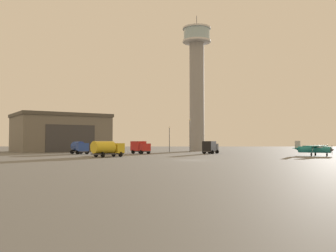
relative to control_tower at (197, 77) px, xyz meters
name	(u,v)px	position (x,y,z in m)	size (l,w,h in m)	color
ground_plane	(191,160)	(-4.38, -61.90, -23.94)	(400.00, 400.00, 0.00)	#60605E
control_tower	(197,77)	(0.00, 0.00, 0.00)	(9.15, 9.15, 44.17)	gray
hangar	(60,133)	(-42.77, -5.26, -18.18)	(33.99, 32.44, 11.49)	#6B665B
airplane_teal	(314,149)	(22.11, -41.99, -22.48)	(8.33, 9.17, 3.14)	teal
truck_fuel_tanker_yellow	(107,148)	(-19.84, -49.80, -22.25)	(6.11, 6.25, 3.04)	#38383D
truck_fuel_tanker_blue	(79,147)	(-29.95, -31.62, -22.26)	(5.43, 6.51, 3.04)	#38383D
truck_box_black	(210,147)	(1.71, -28.27, -22.24)	(4.59, 7.09, 3.10)	#38383D
truck_box_red	(140,147)	(-15.61, -28.69, -22.24)	(5.34, 5.85, 3.09)	#38383D
light_post_west	(190,133)	(-2.80, -13.65, -18.36)	(0.44, 0.44, 9.47)	#38383D
light_post_east	(169,137)	(-8.69, -10.70, -19.43)	(0.44, 0.44, 7.44)	#38383D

